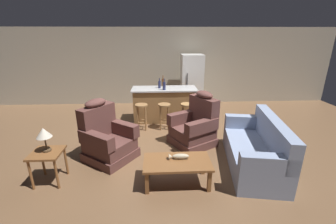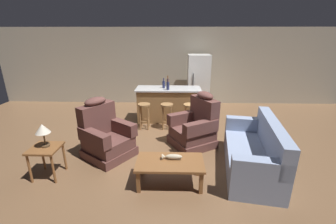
{
  "view_description": "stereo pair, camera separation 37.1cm",
  "coord_description": "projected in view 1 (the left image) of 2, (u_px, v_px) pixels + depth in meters",
  "views": [
    {
      "loc": [
        -0.21,
        -4.77,
        2.38
      ],
      "look_at": [
        0.03,
        -0.1,
        0.75
      ],
      "focal_mm": 24.0,
      "sensor_mm": 36.0,
      "label": 1
    },
    {
      "loc": [
        0.16,
        -4.77,
        2.38
      ],
      "look_at": [
        0.03,
        -0.1,
        0.75
      ],
      "focal_mm": 24.0,
      "sensor_mm": 36.0,
      "label": 2
    }
  ],
  "objects": [
    {
      "name": "ground_plane",
      "position": [
        166.0,
        141.0,
        5.29
      ],
      "size": [
        12.0,
        12.0,
        0.0
      ],
      "color": "brown"
    },
    {
      "name": "back_wall",
      "position": [
        162.0,
        67.0,
        7.81
      ],
      "size": [
        12.0,
        0.05,
        2.6
      ],
      "color": "#A89E89",
      "rests_on": "ground_plane"
    },
    {
      "name": "coffee_table",
      "position": [
        177.0,
        164.0,
        3.67
      ],
      "size": [
        1.1,
        0.6,
        0.42
      ],
      "color": "brown",
      "rests_on": "ground_plane"
    },
    {
      "name": "fish_figurine",
      "position": [
        179.0,
        157.0,
        3.71
      ],
      "size": [
        0.34,
        0.1,
        0.1
      ],
      "color": "#4C3823",
      "rests_on": "coffee_table"
    },
    {
      "name": "couch",
      "position": [
        256.0,
        149.0,
        4.18
      ],
      "size": [
        1.15,
        2.01,
        0.94
      ],
      "rotation": [
        0.0,
        0.0,
        2.97
      ],
      "color": "#8493B2",
      "rests_on": "ground_plane"
    },
    {
      "name": "recliner_near_lamp",
      "position": [
        107.0,
        138.0,
        4.44
      ],
      "size": [
        1.17,
        1.17,
        1.2
      ],
      "rotation": [
        0.0,
        0.0,
        -0.63
      ],
      "color": "brown",
      "rests_on": "ground_plane"
    },
    {
      "name": "recliner_near_island",
      "position": [
        195.0,
        126.0,
        5.04
      ],
      "size": [
        1.15,
        1.15,
        1.2
      ],
      "rotation": [
        0.0,
        0.0,
        3.67
      ],
      "color": "brown",
      "rests_on": "ground_plane"
    },
    {
      "name": "end_table",
      "position": [
        47.0,
        157.0,
        3.69
      ],
      "size": [
        0.48,
        0.48,
        0.56
      ],
      "color": "brown",
      "rests_on": "ground_plane"
    },
    {
      "name": "table_lamp",
      "position": [
        44.0,
        134.0,
        3.59
      ],
      "size": [
        0.24,
        0.24,
        0.41
      ],
      "color": "#4C3823",
      "rests_on": "end_table"
    },
    {
      "name": "kitchen_island",
      "position": [
        164.0,
        104.0,
        6.4
      ],
      "size": [
        1.8,
        0.7,
        0.95
      ],
      "color": "olive",
      "rests_on": "ground_plane"
    },
    {
      "name": "bar_stool_left",
      "position": [
        142.0,
        112.0,
        5.78
      ],
      "size": [
        0.32,
        0.32,
        0.68
      ],
      "color": "olive",
      "rests_on": "ground_plane"
    },
    {
      "name": "bar_stool_middle",
      "position": [
        164.0,
        112.0,
        5.81
      ],
      "size": [
        0.32,
        0.32,
        0.68
      ],
      "color": "olive",
      "rests_on": "ground_plane"
    },
    {
      "name": "bar_stool_right",
      "position": [
        187.0,
        111.0,
        5.84
      ],
      "size": [
        0.32,
        0.32,
        0.68
      ],
      "color": "#A87A47",
      "rests_on": "ground_plane"
    },
    {
      "name": "refrigerator",
      "position": [
        192.0,
        82.0,
        7.45
      ],
      "size": [
        0.7,
        0.69,
        1.76
      ],
      "color": "white",
      "rests_on": "ground_plane"
    },
    {
      "name": "bottle_tall_green",
      "position": [
        163.0,
        82.0,
        6.46
      ],
      "size": [
        0.07,
        0.07,
        0.31
      ],
      "color": "brown",
      "rests_on": "kitchen_island"
    },
    {
      "name": "bottle_short_amber",
      "position": [
        164.0,
        86.0,
        6.02
      ],
      "size": [
        0.08,
        0.08,
        0.31
      ],
      "color": "#23284C",
      "rests_on": "kitchen_island"
    },
    {
      "name": "bottle_wine_dark",
      "position": [
        159.0,
        84.0,
        6.23
      ],
      "size": [
        0.08,
        0.08,
        0.28
      ],
      "color": "#23284C",
      "rests_on": "kitchen_island"
    }
  ]
}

